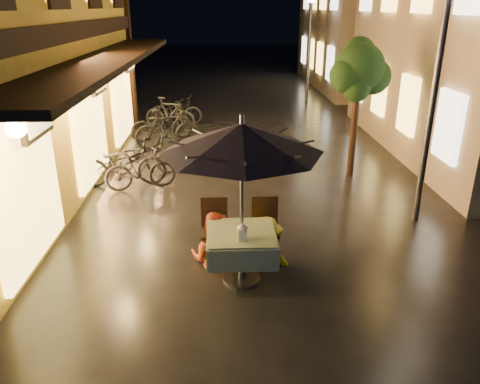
{
  "coord_description": "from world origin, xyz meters",
  "views": [
    {
      "loc": [
        -0.62,
        -5.87,
        3.76
      ],
      "look_at": [
        -0.36,
        0.66,
        1.15
      ],
      "focal_mm": 35.0,
      "sensor_mm": 36.0,
      "label": 1
    }
  ],
  "objects_px": {
    "cafe_table": "(242,244)",
    "person_yellow": "(266,219)",
    "table_lantern": "(242,231)",
    "person_orange": "(213,214)",
    "bicycle_0": "(122,164)",
    "patio_umbrella": "(242,138)",
    "streetlamp_near": "(439,60)"
  },
  "relations": [
    {
      "from": "cafe_table",
      "to": "person_yellow",
      "type": "xyz_separation_m",
      "value": [
        0.39,
        0.5,
        0.15
      ]
    },
    {
      "from": "table_lantern",
      "to": "person_orange",
      "type": "relative_size",
      "value": 0.15
    },
    {
      "from": "person_yellow",
      "to": "bicycle_0",
      "type": "bearing_deg",
      "value": -38.64
    },
    {
      "from": "patio_umbrella",
      "to": "person_orange",
      "type": "distance_m",
      "value": 1.51
    },
    {
      "from": "patio_umbrella",
      "to": "table_lantern",
      "type": "height_order",
      "value": "patio_umbrella"
    },
    {
      "from": "cafe_table",
      "to": "person_orange",
      "type": "bearing_deg",
      "value": 125.9
    },
    {
      "from": "cafe_table",
      "to": "person_orange",
      "type": "distance_m",
      "value": 0.74
    },
    {
      "from": "streetlamp_near",
      "to": "table_lantern",
      "type": "bearing_deg",
      "value": -147.05
    },
    {
      "from": "streetlamp_near",
      "to": "patio_umbrella",
      "type": "bearing_deg",
      "value": -150.06
    },
    {
      "from": "cafe_table",
      "to": "patio_umbrella",
      "type": "xyz_separation_m",
      "value": [
        -0.0,
        0.0,
        1.56
      ]
    },
    {
      "from": "person_yellow",
      "to": "bicycle_0",
      "type": "distance_m",
      "value": 4.54
    },
    {
      "from": "cafe_table",
      "to": "bicycle_0",
      "type": "relative_size",
      "value": 0.52
    },
    {
      "from": "patio_umbrella",
      "to": "person_orange",
      "type": "bearing_deg",
      "value": 125.9
    },
    {
      "from": "person_orange",
      "to": "streetlamp_near",
      "type": "bearing_deg",
      "value": -142.37
    },
    {
      "from": "cafe_table",
      "to": "person_orange",
      "type": "height_order",
      "value": "person_orange"
    },
    {
      "from": "patio_umbrella",
      "to": "person_yellow",
      "type": "xyz_separation_m",
      "value": [
        0.39,
        0.5,
        -1.41
      ]
    },
    {
      "from": "person_orange",
      "to": "person_yellow",
      "type": "height_order",
      "value": "person_orange"
    },
    {
      "from": "streetlamp_near",
      "to": "bicycle_0",
      "type": "bearing_deg",
      "value": 160.51
    },
    {
      "from": "cafe_table",
      "to": "table_lantern",
      "type": "distance_m",
      "value": 0.41
    },
    {
      "from": "streetlamp_near",
      "to": "patio_umbrella",
      "type": "distance_m",
      "value": 3.96
    },
    {
      "from": "patio_umbrella",
      "to": "person_orange",
      "type": "xyz_separation_m",
      "value": [
        -0.41,
        0.57,
        -1.34
      ]
    },
    {
      "from": "streetlamp_near",
      "to": "patio_umbrella",
      "type": "relative_size",
      "value": 1.72
    },
    {
      "from": "streetlamp_near",
      "to": "patio_umbrella",
      "type": "height_order",
      "value": "streetlamp_near"
    },
    {
      "from": "streetlamp_near",
      "to": "cafe_table",
      "type": "bearing_deg",
      "value": -150.06
    },
    {
      "from": "patio_umbrella",
      "to": "person_yellow",
      "type": "height_order",
      "value": "patio_umbrella"
    },
    {
      "from": "person_orange",
      "to": "table_lantern",
      "type": "bearing_deg",
      "value": 134.58
    },
    {
      "from": "person_yellow",
      "to": "bicycle_0",
      "type": "xyz_separation_m",
      "value": [
        -2.87,
        3.5,
        -0.23
      ]
    },
    {
      "from": "person_orange",
      "to": "patio_umbrella",
      "type": "bearing_deg",
      "value": 143.58
    },
    {
      "from": "bicycle_0",
      "to": "table_lantern",
      "type": "bearing_deg",
      "value": -156.43
    },
    {
      "from": "person_orange",
      "to": "cafe_table",
      "type": "bearing_deg",
      "value": 143.58
    },
    {
      "from": "patio_umbrella",
      "to": "person_orange",
      "type": "relative_size",
      "value": 1.51
    },
    {
      "from": "streetlamp_near",
      "to": "table_lantern",
      "type": "height_order",
      "value": "streetlamp_near"
    }
  ]
}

